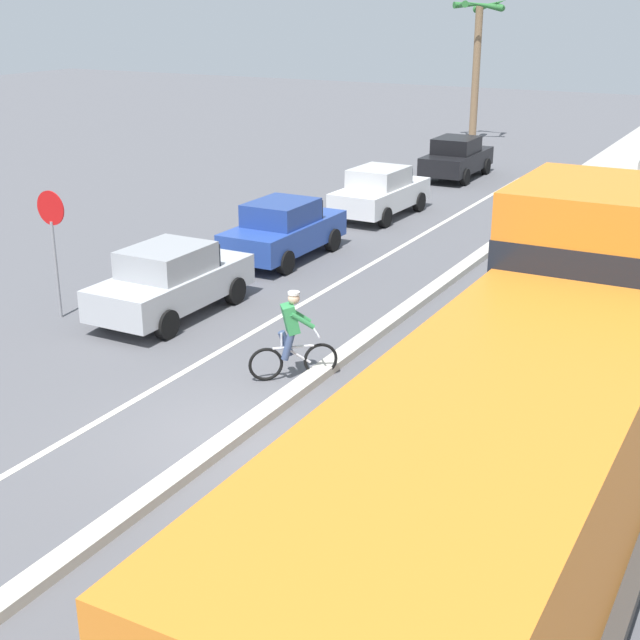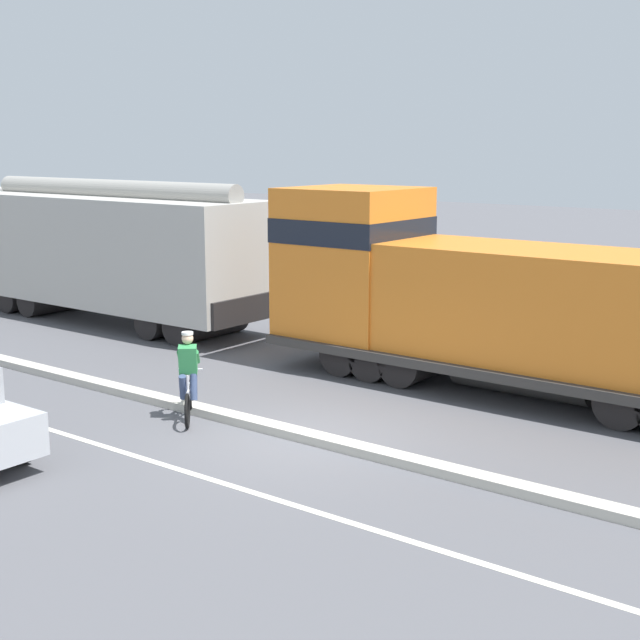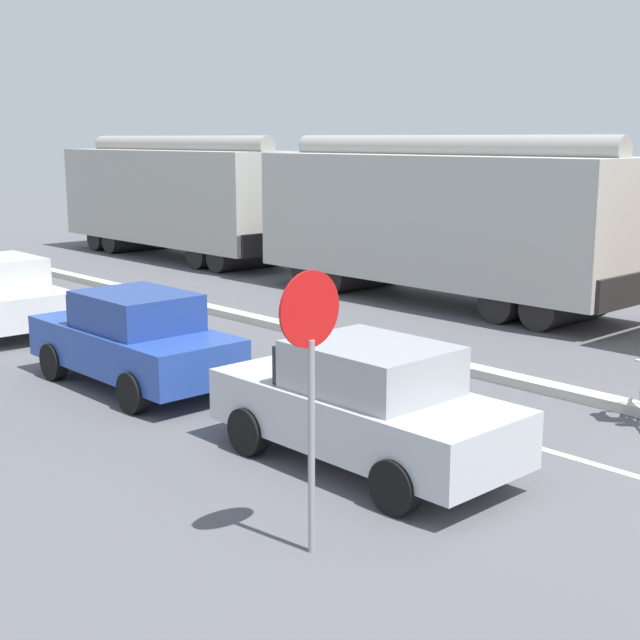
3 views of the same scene
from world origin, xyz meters
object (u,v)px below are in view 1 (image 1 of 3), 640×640
Objects in this scene: parked_car_white at (380,192)px; palm_tree_near at (478,39)px; cyclist at (292,338)px; parked_car_silver at (171,280)px; locomotive at (536,430)px; parked_car_black at (457,158)px; stop_sign at (53,230)px; parked_car_blue at (284,230)px.

palm_tree_near is (-2.65, 16.71, 4.11)m from parked_car_white.
parked_car_silver is at bearing 156.54° from cyclist.
parked_car_black is at bearing 112.25° from locomotive.
stop_sign reaches higher than parked_car_white.
parked_car_black is at bearing 91.01° from parked_car_white.
parked_car_white is 17.41m from palm_tree_near.
cyclist is (4.15, -12.87, 0.00)m from parked_car_white.
locomotive reaches higher than parked_car_silver.
palm_tree_near reaches higher than stop_sign.
locomotive is 35.42m from palm_tree_near.
cyclist is 0.60× the size of stop_sign.
parked_car_white is 1.00× the size of parked_car_black.
locomotive is at bearing -32.51° from cyclist.
parked_car_white is 7.51m from parked_car_black.
stop_sign is (-2.16, -12.38, 1.21)m from parked_car_white.
parked_car_white is at bearing 107.86° from cyclist.
parked_car_blue is at bearing -91.97° from parked_car_white.
palm_tree_near is at bearing 110.38° from locomotive.
stop_sign is at bearing 175.54° from cyclist.
palm_tree_near is at bearing 102.95° from cyclist.
parked_car_white is at bearing 120.48° from locomotive.
palm_tree_near is (-2.45, 22.55, 4.11)m from parked_car_blue.
parked_car_blue is 8.27m from cyclist.
parked_car_silver is 0.61× the size of palm_tree_near.
parked_car_black is 20.82m from cyclist.
parked_car_black is 20.03m from stop_sign.
stop_sign is at bearing -89.02° from palm_tree_near.
parked_car_white is at bearing -80.97° from palm_tree_near.
parked_car_white is 1.47× the size of stop_sign.
parked_car_blue is at bearing 73.32° from stop_sign.
stop_sign is at bearing -95.82° from parked_car_black.
locomotive reaches higher than stop_sign.
parked_car_blue is 1.00× the size of parked_car_black.
parked_car_silver is 1.00× the size of parked_car_blue.
parked_car_blue is 0.99× the size of parked_car_white.
parked_car_white is at bearing 80.11° from stop_sign.
parked_car_black is 0.62× the size of palm_tree_near.
parked_car_black is at bearing 101.86° from cyclist.
locomotive is 11.08m from parked_car_silver.
parked_car_silver is at bearing 32.04° from stop_sign.
locomotive is 2.74× the size of parked_car_white.
parked_car_blue is 23.05m from palm_tree_near.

